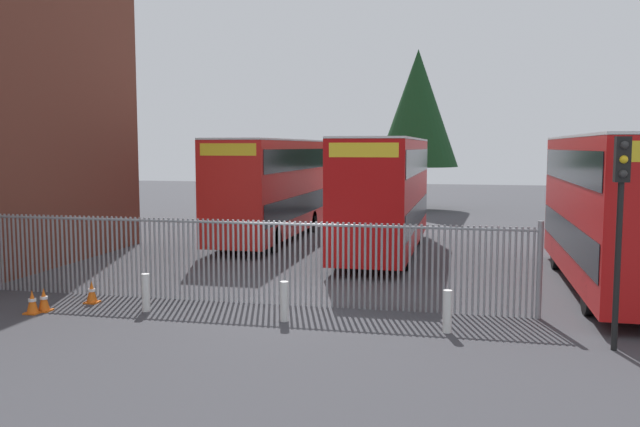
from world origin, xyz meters
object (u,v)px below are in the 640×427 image
object	(u,v)px
bollard_center_front	(284,301)
double_decker_bus_behind_fence_right	(272,185)
bollard_near_left	(146,293)
traffic_cone_mid_forecourt	(92,292)
double_decker_bus_behind_fence_left	(385,191)
traffic_light_kerbside	(620,203)
bollard_near_right	(447,311)
traffic_cone_by_gate	(32,302)
traffic_cone_near_kerb	(44,300)
double_decker_bus_near_gate	(613,205)

from	to	relation	value
bollard_center_front	double_decker_bus_behind_fence_right	bearing A→B (deg)	107.88
bollard_near_left	traffic_cone_mid_forecourt	distance (m)	1.89
double_decker_bus_behind_fence_left	traffic_light_kerbside	world-z (taller)	double_decker_bus_behind_fence_left
bollard_near_right	traffic_cone_by_gate	size ratio (longest dim) A/B	1.61
traffic_cone_mid_forecourt	traffic_cone_near_kerb	xyz separation A→B (m)	(-0.68, -1.06, 0.00)
double_decker_bus_near_gate	bollard_near_left	bearing A→B (deg)	-155.65
bollard_near_left	traffic_cone_mid_forecourt	size ratio (longest dim) A/B	1.61
bollard_center_front	traffic_cone_by_gate	distance (m)	6.29
traffic_light_kerbside	traffic_cone_by_gate	bearing A→B (deg)	179.76
bollard_near_right	traffic_cone_by_gate	world-z (taller)	bollard_near_right
bollard_near_left	bollard_center_front	bearing A→B (deg)	-2.61
double_decker_bus_behind_fence_left	bollard_near_left	bearing A→B (deg)	-114.36
double_decker_bus_behind_fence_right	traffic_light_kerbside	bearing A→B (deg)	-50.72
double_decker_bus_behind_fence_right	bollard_center_front	xyz separation A→B (m)	(4.25, -13.18, -1.95)
traffic_cone_by_gate	double_decker_bus_near_gate	bearing A→B (deg)	23.16
double_decker_bus_behind_fence_right	traffic_light_kerbside	xyz separation A→B (m)	(11.37, -13.90, 0.56)
traffic_cone_by_gate	traffic_cone_mid_forecourt	world-z (taller)	same
bollard_near_left	traffic_cone_near_kerb	distance (m)	2.56
double_decker_bus_near_gate	traffic_cone_mid_forecourt	bearing A→B (deg)	-160.43
double_decker_bus_near_gate	bollard_near_right	world-z (taller)	double_decker_bus_near_gate
traffic_cone_near_kerb	bollard_center_front	bearing A→B (deg)	3.60
bollard_near_left	traffic_light_kerbside	world-z (taller)	traffic_light_kerbside
traffic_light_kerbside	bollard_near_right	bearing A→B (deg)	170.05
traffic_cone_mid_forecourt	traffic_light_kerbside	distance (m)	12.92
traffic_cone_by_gate	bollard_center_front	bearing A→B (deg)	6.05
bollard_center_front	traffic_cone_near_kerb	xyz separation A→B (m)	(-6.13, -0.38, -0.19)
traffic_light_kerbside	double_decker_bus_behind_fence_right	bearing A→B (deg)	129.28
traffic_cone_by_gate	traffic_cone_near_kerb	xyz separation A→B (m)	(0.13, 0.28, 0.00)
double_decker_bus_behind_fence_left	bollard_near_right	bearing A→B (deg)	-75.70
double_decker_bus_behind_fence_left	traffic_cone_near_kerb	distance (m)	13.23
bollard_near_left	traffic_cone_by_gate	world-z (taller)	bollard_near_left
bollard_near_left	double_decker_bus_near_gate	bearing A→B (deg)	24.35
double_decker_bus_behind_fence_left	bollard_center_front	xyz separation A→B (m)	(-1.06, -10.52, -1.95)
double_decker_bus_near_gate	traffic_light_kerbside	distance (m)	6.37
bollard_near_right	double_decker_bus_behind_fence_right	bearing A→B (deg)	121.09
double_decker_bus_near_gate	bollard_near_left	xyz separation A→B (m)	(-11.85, -5.36, -1.95)
bollard_near_right	bollard_center_front	bearing A→B (deg)	177.97
double_decker_bus_behind_fence_right	bollard_center_front	world-z (taller)	double_decker_bus_behind_fence_right
bollard_center_front	traffic_cone_near_kerb	size ratio (longest dim) A/B	1.61
traffic_cone_mid_forecourt	traffic_cone_near_kerb	distance (m)	1.26
double_decker_bus_near_gate	traffic_cone_by_gate	size ratio (longest dim) A/B	18.32
double_decker_bus_behind_fence_left	bollard_near_left	xyz separation A→B (m)	(-4.69, -10.36, -1.95)
traffic_cone_by_gate	traffic_cone_mid_forecourt	distance (m)	1.56
double_decker_bus_near_gate	traffic_cone_mid_forecourt	distance (m)	14.66
double_decker_bus_near_gate	traffic_cone_near_kerb	distance (m)	15.67
traffic_cone_mid_forecourt	traffic_light_kerbside	size ratio (longest dim) A/B	0.14
double_decker_bus_behind_fence_right	traffic_cone_near_kerb	size ratio (longest dim) A/B	18.32
double_decker_bus_behind_fence_right	traffic_cone_near_kerb	distance (m)	13.86
double_decker_bus_behind_fence_left	traffic_cone_by_gate	bearing A→B (deg)	-123.17
double_decker_bus_behind_fence_right	bollard_near_right	distance (m)	15.67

